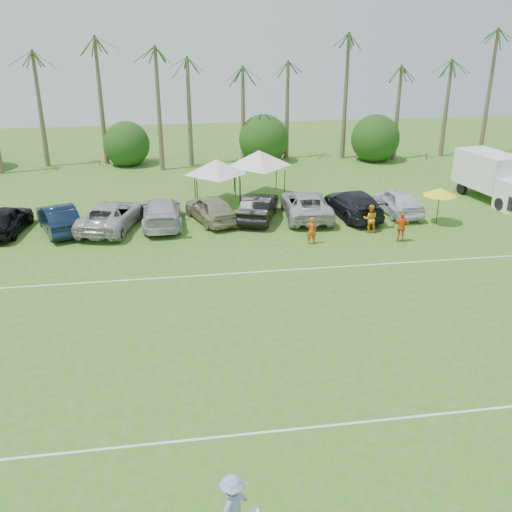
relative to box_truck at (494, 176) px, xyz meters
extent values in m
plane|color=#3F6A20|center=(-19.83, -23.81, -1.72)|extent=(120.00, 120.00, 0.00)
cube|color=white|center=(-19.83, -21.81, -1.72)|extent=(80.00, 0.10, 0.01)
cube|color=white|center=(-19.83, -9.81, -1.72)|extent=(80.00, 0.10, 0.01)
cone|color=brown|center=(-31.83, 14.19, 3.28)|extent=(0.44, 0.44, 10.00)
cone|color=brown|center=(-27.83, 14.19, 3.78)|extent=(0.44, 0.44, 11.00)
cone|color=brown|center=(-23.83, 14.19, 2.28)|extent=(0.44, 0.44, 8.00)
cone|color=brown|center=(-19.83, 14.19, 2.78)|extent=(0.44, 0.44, 9.00)
cone|color=brown|center=(-15.83, 14.19, 3.28)|extent=(0.44, 0.44, 10.00)
cone|color=brown|center=(-11.83, 14.19, 3.78)|extent=(0.44, 0.44, 11.00)
cone|color=brown|center=(-6.83, 14.19, 2.28)|extent=(0.44, 0.44, 8.00)
cone|color=brown|center=(-1.83, 14.19, 2.78)|extent=(0.44, 0.44, 9.00)
cone|color=brown|center=(3.17, 14.19, 3.28)|extent=(0.44, 0.44, 10.00)
cone|color=brown|center=(7.17, 14.19, 3.78)|extent=(0.44, 0.44, 11.00)
cylinder|color=brown|center=(-25.83, 15.19, -1.02)|extent=(0.30, 0.30, 1.40)
sphere|color=#163B10|center=(-25.83, 15.19, 0.08)|extent=(4.00, 4.00, 4.00)
cylinder|color=brown|center=(-13.83, 15.19, -1.02)|extent=(0.30, 0.30, 1.40)
sphere|color=#163B10|center=(-13.83, 15.19, 0.08)|extent=(4.00, 4.00, 4.00)
cylinder|color=brown|center=(-3.83, 15.19, -1.02)|extent=(0.30, 0.30, 1.40)
sphere|color=#163B10|center=(-3.83, 15.19, 0.08)|extent=(4.00, 4.00, 4.00)
imported|color=#CF4F17|center=(-14.58, -6.37, -0.93)|extent=(0.60, 0.41, 1.60)
imported|color=orange|center=(-10.66, -5.02, -0.87)|extent=(0.96, 0.83, 1.71)
imported|color=#E55919|center=(-9.44, -6.82, -0.86)|extent=(1.10, 0.73, 1.74)
cube|color=white|center=(-0.13, 0.77, 0.28)|extent=(3.12, 4.82, 2.44)
cube|color=#E5590C|center=(1.09, 0.97, -0.16)|extent=(0.27, 1.55, 0.88)
cylinder|color=black|center=(-0.63, -2.27, -1.28)|extent=(0.43, 0.91, 0.88)
cylinder|color=black|center=(-1.28, 1.78, -1.28)|extent=(0.43, 0.91, 0.88)
cylinder|color=black|center=(0.65, 2.09, -1.28)|extent=(0.43, 0.91, 0.88)
cylinder|color=black|center=(-20.56, 0.87, -0.70)|extent=(0.06, 0.06, 2.05)
cylinder|color=black|center=(-17.68, 0.87, -0.70)|extent=(0.06, 0.06, 2.05)
cylinder|color=black|center=(-20.56, 3.74, -0.70)|extent=(0.06, 0.06, 2.05)
cylinder|color=black|center=(-17.68, 3.74, -0.70)|extent=(0.06, 0.06, 2.05)
pyramid|color=silver|center=(-19.12, 2.30, 1.35)|extent=(4.43, 4.43, 1.02)
cylinder|color=black|center=(-17.58, 1.91, -0.61)|extent=(0.06, 0.06, 2.22)
cylinder|color=black|center=(-14.44, 1.91, -0.61)|extent=(0.06, 0.06, 2.22)
cylinder|color=black|center=(-17.58, 5.05, -0.61)|extent=(0.06, 0.06, 2.22)
cylinder|color=black|center=(-14.44, 5.05, -0.61)|extent=(0.06, 0.06, 2.22)
pyramid|color=white|center=(-16.01, 3.48, 1.61)|extent=(4.80, 4.80, 1.11)
cylinder|color=black|center=(-6.03, -4.20, -0.69)|extent=(0.05, 0.05, 2.06)
cone|color=#FFF21A|center=(-6.03, -4.20, 0.34)|extent=(2.06, 2.06, 0.47)
imported|color=#9294CF|center=(-21.27, -25.29, -0.88)|extent=(1.24, 1.17, 1.68)
cylinder|color=white|center=(-20.76, -25.39, -1.06)|extent=(0.27, 0.27, 0.03)
imported|color=black|center=(-32.04, -1.84, -0.88)|extent=(2.55, 5.13, 1.68)
imported|color=#0F1A31|center=(-29.00, -2.01, -0.88)|extent=(3.46, 5.40, 1.68)
imported|color=#B5B5B5|center=(-25.95, -2.00, -0.88)|extent=(4.22, 6.55, 1.68)
imported|color=#B7B8BC|center=(-22.90, -1.76, -0.88)|extent=(2.36, 5.79, 1.68)
imported|color=gray|center=(-19.86, -1.56, -0.88)|extent=(3.44, 5.31, 1.68)
imported|color=black|center=(-16.81, -1.65, -0.88)|extent=(3.35, 5.40, 1.68)
imported|color=#B6B6B6|center=(-13.76, -1.64, -0.88)|extent=(3.26, 6.25, 1.68)
imported|color=black|center=(-10.72, -1.93, -0.88)|extent=(2.84, 5.97, 1.68)
imported|color=white|center=(-7.67, -1.82, -0.88)|extent=(2.06, 4.96, 1.68)
camera|label=1|loc=(-22.31, -35.69, 9.92)|focal=40.00mm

